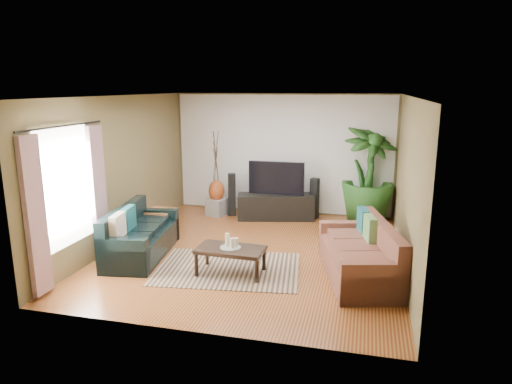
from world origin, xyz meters
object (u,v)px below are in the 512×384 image
(side_table, at_px, (161,224))
(sofa_right, at_px, (358,250))
(coffee_table, at_px, (231,261))
(speaker_right, at_px, (314,199))
(tv_stand, at_px, (276,207))
(sofa_left, at_px, (141,232))
(pedestal, at_px, (217,207))
(speaker_left, at_px, (232,195))
(potted_plant, at_px, (368,174))
(vase, at_px, (216,191))
(television, at_px, (276,178))

(side_table, bearing_deg, sofa_right, -14.85)
(coffee_table, bearing_deg, speaker_right, 77.69)
(tv_stand, relative_size, speaker_right, 1.84)
(sofa_right, height_order, coffee_table, sofa_right)
(sofa_left, xyz_separation_m, pedestal, (0.45, 2.70, -0.23))
(sofa_left, distance_m, sofa_right, 3.63)
(tv_stand, bearing_deg, speaker_left, 163.81)
(speaker_left, relative_size, potted_plant, 0.47)
(speaker_left, bearing_deg, pedestal, 178.23)
(sofa_right, relative_size, side_table, 3.65)
(speaker_left, bearing_deg, potted_plant, -11.53)
(potted_plant, distance_m, vase, 3.34)
(sofa_left, bearing_deg, coffee_table, -110.44)
(speaker_left, height_order, side_table, speaker_left)
(sofa_left, xyz_separation_m, vase, (0.45, 2.70, 0.14))
(potted_plant, bearing_deg, sofa_left, -140.32)
(vase, bearing_deg, tv_stand, 1.40)
(potted_plant, height_order, pedestal, potted_plant)
(coffee_table, height_order, pedestal, coffee_table)
(tv_stand, relative_size, vase, 3.35)
(sofa_left, height_order, coffee_table, sofa_left)
(speaker_left, relative_size, vase, 1.93)
(coffee_table, height_order, side_table, side_table)
(speaker_right, xyz_separation_m, pedestal, (-2.17, -0.26, -0.26))
(sofa_right, bearing_deg, sofa_left, -104.70)
(speaker_left, distance_m, side_table, 2.05)
(coffee_table, bearing_deg, side_table, 146.35)
(coffee_table, distance_m, side_table, 2.26)
(speaker_left, bearing_deg, vase, 178.23)
(tv_stand, bearing_deg, television, 77.10)
(tv_stand, bearing_deg, vase, 168.50)
(sofa_left, height_order, vase, sofa_left)
(coffee_table, relative_size, tv_stand, 0.62)
(speaker_left, relative_size, speaker_right, 1.06)
(television, xyz_separation_m, pedestal, (-1.36, -0.05, -0.72))
(sofa_right, height_order, side_table, sofa_right)
(tv_stand, xyz_separation_m, vase, (-1.36, -0.03, 0.29))
(speaker_left, relative_size, side_table, 1.73)
(potted_plant, bearing_deg, coffee_table, -120.11)
(speaker_left, height_order, potted_plant, potted_plant)
(speaker_right, height_order, vase, speaker_right)
(vase, xyz_separation_m, side_table, (-0.55, -1.74, -0.29))
(sofa_right, height_order, speaker_left, speaker_left)
(potted_plant, relative_size, side_table, 3.72)
(sofa_left, relative_size, potted_plant, 0.91)
(pedestal, bearing_deg, coffee_table, -67.73)
(coffee_table, distance_m, pedestal, 3.34)
(speaker_left, bearing_deg, speaker_right, -12.21)
(television, relative_size, pedestal, 3.14)
(tv_stand, height_order, potted_plant, potted_plant)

